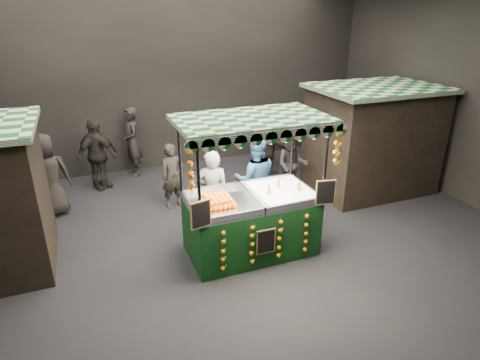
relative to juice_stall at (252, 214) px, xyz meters
name	(u,v)px	position (x,y,z in m)	size (l,w,h in m)	color
ground	(225,251)	(-0.46, 0.21, -0.81)	(12.00, 12.00, 0.00)	black
market_hall	(222,69)	(-0.46, 0.21, 2.58)	(12.10, 10.10, 5.05)	black
neighbour_stall_right	(372,139)	(3.94, 1.71, 0.50)	(3.00, 2.20, 2.60)	black
juice_stall	(252,214)	(0.00, 0.00, 0.00)	(2.69, 1.58, 2.60)	black
vendor_grey	(212,193)	(-0.46, 0.94, 0.09)	(0.76, 0.62, 1.79)	slate
vendor_blue	(255,179)	(0.56, 1.17, 0.14)	(1.08, 0.94, 1.89)	navy
shopper_0	(173,176)	(-0.92, 2.46, -0.05)	(0.61, 0.46, 1.51)	#2D2924
shopper_1	(292,165)	(1.90, 2.01, -0.01)	(0.96, 0.90, 1.58)	#2A2422
shopper_2	(97,154)	(-2.44, 4.18, 0.11)	(1.11, 1.03, 1.83)	black
shopper_3	(270,139)	(2.28, 4.07, 0.00)	(1.01, 1.21, 1.62)	#2E2925
shopper_4	(48,176)	(-3.53, 3.06, 0.12)	(0.96, 0.67, 1.85)	black
shopper_5	(268,144)	(2.02, 3.64, 0.02)	(0.91, 1.61, 1.66)	black
shopper_6	(132,142)	(-1.50, 4.81, 0.13)	(0.52, 0.73, 1.88)	black
shopper_7	(98,155)	(-2.43, 4.19, 0.09)	(1.13, 0.86, 1.79)	#272420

